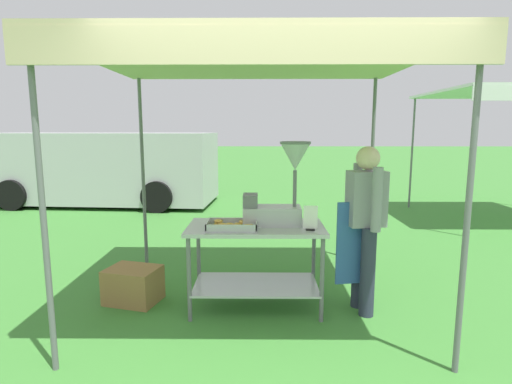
{
  "coord_description": "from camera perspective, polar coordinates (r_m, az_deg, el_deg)",
  "views": [
    {
      "loc": [
        -0.15,
        -2.68,
        1.76
      ],
      "look_at": [
        -0.19,
        1.29,
        1.14
      ],
      "focal_mm": 28.03,
      "sensor_mm": 36.0,
      "label": 1
    }
  ],
  "objects": [
    {
      "name": "menu_sign",
      "position": [
        3.72,
        7.78,
        -3.97
      ],
      "size": [
        0.13,
        0.05,
        0.23
      ],
      "color": "black",
      "rests_on": "donut_cart"
    },
    {
      "name": "stall_canopy",
      "position": [
        3.92,
        -0.02,
        17.79
      ],
      "size": [
        3.15,
        2.62,
        2.45
      ],
      "color": "slate",
      "rests_on": "ground"
    },
    {
      "name": "donut_tray",
      "position": [
        3.77,
        -3.41,
        -4.86
      ],
      "size": [
        0.47,
        0.31,
        0.07
      ],
      "color": "#B7B7BC",
      "rests_on": "donut_cart"
    },
    {
      "name": "ground_plane",
      "position": [
        8.86,
        1.54,
        -2.6
      ],
      "size": [
        70.0,
        70.0,
        0.0
      ],
      "primitive_type": "plane",
      "color": "#3D7F33"
    },
    {
      "name": "vendor",
      "position": [
        3.94,
        15.26,
        -4.0
      ],
      "size": [
        0.46,
        0.54,
        1.61
      ],
      "color": "#2D3347",
      "rests_on": "ground"
    },
    {
      "name": "donut_cart",
      "position": [
        3.94,
        -0.03,
        -8.03
      ],
      "size": [
        1.32,
        0.68,
        0.84
      ],
      "color": "#B7B7BC",
      "rests_on": "ground"
    },
    {
      "name": "van_silver",
      "position": [
        10.24,
        -21.19,
        3.32
      ],
      "size": [
        5.39,
        2.36,
        1.69
      ],
      "color": "#BCBCC1",
      "rests_on": "ground"
    },
    {
      "name": "supply_crate",
      "position": [
        4.41,
        -17.11,
        -12.56
      ],
      "size": [
        0.6,
        0.51,
        0.36
      ],
      "color": "olive",
      "rests_on": "ground"
    },
    {
      "name": "donut_fryer",
      "position": [
        3.87,
        3.41,
        0.19
      ],
      "size": [
        0.65,
        0.29,
        0.81
      ],
      "color": "#B7B7BC",
      "rests_on": "donut_cart"
    }
  ]
}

